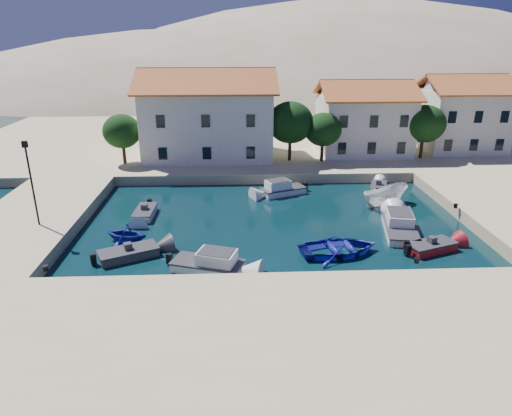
% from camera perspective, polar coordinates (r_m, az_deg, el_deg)
% --- Properties ---
extents(ground, '(400.00, 400.00, 0.00)m').
position_cam_1_polar(ground, '(27.64, 3.93, -9.80)').
color(ground, black).
rests_on(ground, ground).
extents(quay_south, '(52.00, 12.00, 1.00)m').
position_cam_1_polar(quay_south, '(22.42, 5.70, -16.50)').
color(quay_south, tan).
rests_on(quay_south, ground).
extents(quay_west, '(8.00, 20.00, 1.00)m').
position_cam_1_polar(quay_west, '(39.65, -26.30, -1.43)').
color(quay_west, tan).
rests_on(quay_west, ground).
extents(quay_north, '(80.00, 36.00, 1.00)m').
position_cam_1_polar(quay_north, '(63.28, 1.98, 8.44)').
color(quay_north, tan).
rests_on(quay_north, ground).
extents(hills, '(254.00, 176.00, 99.00)m').
position_cam_1_polar(hills, '(153.74, 6.38, 6.59)').
color(hills, gray).
rests_on(hills, ground).
extents(building_left, '(14.70, 9.45, 9.70)m').
position_cam_1_polar(building_left, '(52.34, -6.03, 11.78)').
color(building_left, beige).
rests_on(building_left, quay_north).
extents(building_mid, '(10.50, 8.40, 8.30)m').
position_cam_1_polar(building_mid, '(55.40, 13.36, 11.10)').
color(building_mid, beige).
rests_on(building_mid, quay_north).
extents(building_right, '(9.45, 8.40, 8.80)m').
position_cam_1_polar(building_right, '(60.61, 24.31, 10.88)').
color(building_right, beige).
rests_on(building_right, quay_north).
extents(trees, '(37.30, 5.30, 6.45)m').
position_cam_1_polar(trees, '(50.48, 6.05, 10.18)').
color(trees, '#382314').
rests_on(trees, quay_north).
extents(lamppost, '(0.35, 0.25, 6.22)m').
position_cam_1_polar(lamppost, '(36.03, -26.37, 3.66)').
color(lamppost, black).
rests_on(lamppost, quay_west).
extents(bollards, '(29.36, 9.56, 0.30)m').
position_cam_1_polar(bollards, '(30.90, 8.38, -4.11)').
color(bollards, black).
rests_on(bollards, ground).
extents(motorboat_grey_sw, '(4.25, 3.25, 1.25)m').
position_cam_1_polar(motorboat_grey_sw, '(32.00, -15.63, -5.49)').
color(motorboat_grey_sw, '#353439').
rests_on(motorboat_grey_sw, ground).
extents(cabin_cruiser_south, '(4.91, 3.27, 1.60)m').
position_cam_1_polar(cabin_cruiser_south, '(29.29, -6.06, -6.93)').
color(cabin_cruiser_south, white).
rests_on(cabin_cruiser_south, ground).
extents(rowboat_south, '(6.05, 4.78, 1.13)m').
position_cam_1_polar(rowboat_south, '(31.99, 10.29, -5.60)').
color(rowboat_south, navy).
rests_on(rowboat_south, ground).
extents(motorboat_red_se, '(3.82, 2.69, 1.25)m').
position_cam_1_polar(motorboat_red_se, '(33.98, 21.02, -4.55)').
color(motorboat_red_se, maroon).
rests_on(motorboat_red_se, ground).
extents(cabin_cruiser_east, '(3.24, 5.76, 1.60)m').
position_cam_1_polar(cabin_cruiser_east, '(36.12, 17.58, -2.29)').
color(cabin_cruiser_east, white).
rests_on(cabin_cruiser_east, ground).
extents(boat_east, '(5.09, 3.73, 1.85)m').
position_cam_1_polar(boat_east, '(41.89, 15.73, 0.40)').
color(boat_east, white).
rests_on(boat_east, ground).
extents(motorboat_white_ne, '(2.40, 3.40, 1.25)m').
position_cam_1_polar(motorboat_white_ne, '(45.45, 15.06, 2.47)').
color(motorboat_white_ne, white).
rests_on(motorboat_white_ne, ground).
extents(rowboat_west, '(3.79, 3.50, 1.65)m').
position_cam_1_polar(rowboat_west, '(34.45, -15.81, -4.10)').
color(rowboat_west, navy).
rests_on(rowboat_west, ground).
extents(motorboat_white_west, '(1.60, 3.45, 1.25)m').
position_cam_1_polar(motorboat_white_west, '(38.78, -13.72, -0.58)').
color(motorboat_white_west, white).
rests_on(motorboat_white_west, ground).
extents(cabin_cruiser_north, '(4.50, 3.23, 1.60)m').
position_cam_1_polar(cabin_cruiser_north, '(42.99, 3.42, 2.37)').
color(cabin_cruiser_north, white).
rests_on(cabin_cruiser_north, ground).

